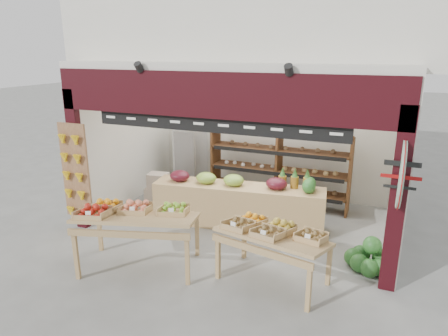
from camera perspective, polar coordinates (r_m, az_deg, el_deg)
ground at (r=7.80m, az=1.55°, el=-8.55°), size 60.00×60.00×0.00m
shop_structure at (r=8.62m, az=5.89°, el=20.53°), size 6.36×5.12×5.40m
banana_board at (r=7.86m, az=-20.57°, el=-0.74°), size 0.60×0.15×1.80m
gift_sign at (r=5.68m, az=23.99°, el=-0.85°), size 0.04×0.93×0.92m
back_shelving at (r=8.67m, az=7.89°, el=2.26°), size 3.05×0.50×1.88m
refrigerator at (r=9.68m, az=-4.80°, el=1.42°), size 0.64×0.64×1.59m
cardboard_stack at (r=8.88m, az=-7.99°, el=-3.66°), size 1.06×0.78×0.73m
mid_counter at (r=7.76m, az=1.93°, el=-5.11°), size 3.34×1.09×1.04m
display_table_left at (r=6.39m, az=-13.06°, el=-6.40°), size 2.00×1.48×1.12m
display_table_right at (r=5.89m, az=6.70°, el=-9.13°), size 1.69×1.15×1.00m
watermelon_pile at (r=6.76m, az=19.89°, el=-12.11°), size 0.70×0.70×0.55m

